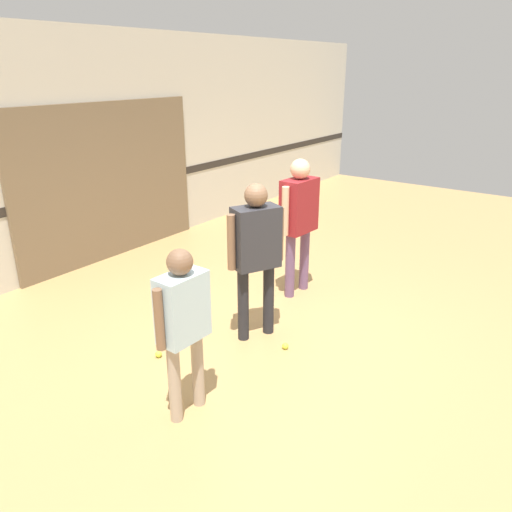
{
  "coord_description": "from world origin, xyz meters",
  "views": [
    {
      "loc": [
        -3.94,
        -2.71,
        2.69
      ],
      "look_at": [
        -0.15,
        0.04,
        0.9
      ],
      "focal_mm": 35.0,
      "sensor_mm": 36.0,
      "label": 1
    }
  ],
  "objects_px": {
    "person_instructor": "(256,245)",
    "person_student_right": "(299,213)",
    "tennis_ball_near_instructor": "(285,346)",
    "racket_spare_on_floor": "(180,309)",
    "tennis_ball_stray_left": "(159,354)",
    "person_student_left": "(183,316)",
    "tennis_ball_by_spare_racket": "(160,308)"
  },
  "relations": [
    {
      "from": "tennis_ball_by_spare_racket",
      "to": "person_student_right",
      "type": "bearing_deg",
      "value": -36.29
    },
    {
      "from": "person_instructor",
      "to": "tennis_ball_stray_left",
      "type": "height_order",
      "value": "person_instructor"
    },
    {
      "from": "person_student_left",
      "to": "person_student_right",
      "type": "height_order",
      "value": "person_student_right"
    },
    {
      "from": "tennis_ball_by_spare_racket",
      "to": "tennis_ball_near_instructor",
      "type": "bearing_deg",
      "value": -84.55
    },
    {
      "from": "person_student_left",
      "to": "tennis_ball_by_spare_racket",
      "type": "distance_m",
      "value": 2.09
    },
    {
      "from": "person_student_left",
      "to": "person_student_right",
      "type": "relative_size",
      "value": 0.85
    },
    {
      "from": "person_instructor",
      "to": "person_student_right",
      "type": "xyz_separation_m",
      "value": [
        1.18,
        0.22,
        0.03
      ]
    },
    {
      "from": "tennis_ball_near_instructor",
      "to": "tennis_ball_stray_left",
      "type": "xyz_separation_m",
      "value": [
        -0.87,
        0.93,
        0.0
      ]
    },
    {
      "from": "racket_spare_on_floor",
      "to": "tennis_ball_by_spare_racket",
      "type": "xyz_separation_m",
      "value": [
        -0.15,
        0.18,
        0.02
      ]
    },
    {
      "from": "tennis_ball_by_spare_racket",
      "to": "tennis_ball_stray_left",
      "type": "xyz_separation_m",
      "value": [
        -0.71,
        -0.73,
        0.0
      ]
    },
    {
      "from": "person_instructor",
      "to": "person_student_right",
      "type": "height_order",
      "value": "person_student_right"
    },
    {
      "from": "person_student_left",
      "to": "person_student_right",
      "type": "distance_m",
      "value": 2.59
    },
    {
      "from": "tennis_ball_by_spare_racket",
      "to": "person_instructor",
      "type": "bearing_deg",
      "value": -80.41
    },
    {
      "from": "person_instructor",
      "to": "person_student_left",
      "type": "height_order",
      "value": "person_instructor"
    },
    {
      "from": "tennis_ball_stray_left",
      "to": "person_student_right",
      "type": "bearing_deg",
      "value": -8.06
    },
    {
      "from": "person_student_right",
      "to": "tennis_ball_stray_left",
      "type": "relative_size",
      "value": 25.61
    },
    {
      "from": "person_student_right",
      "to": "tennis_ball_near_instructor",
      "type": "xyz_separation_m",
      "value": [
        -1.24,
        -0.63,
        -1.01
      ]
    },
    {
      "from": "person_instructor",
      "to": "tennis_ball_by_spare_racket",
      "type": "bearing_deg",
      "value": 125.63
    },
    {
      "from": "person_student_right",
      "to": "tennis_ball_by_spare_racket",
      "type": "distance_m",
      "value": 2.0
    },
    {
      "from": "racket_spare_on_floor",
      "to": "tennis_ball_near_instructor",
      "type": "distance_m",
      "value": 1.48
    },
    {
      "from": "person_student_right",
      "to": "racket_spare_on_floor",
      "type": "height_order",
      "value": "person_student_right"
    },
    {
      "from": "tennis_ball_near_instructor",
      "to": "tennis_ball_stray_left",
      "type": "relative_size",
      "value": 1.0
    },
    {
      "from": "person_instructor",
      "to": "racket_spare_on_floor",
      "type": "bearing_deg",
      "value": 119.32
    },
    {
      "from": "person_student_right",
      "to": "person_instructor",
      "type": "bearing_deg",
      "value": 14.19
    },
    {
      "from": "person_instructor",
      "to": "person_student_right",
      "type": "relative_size",
      "value": 0.97
    },
    {
      "from": "racket_spare_on_floor",
      "to": "tennis_ball_stray_left",
      "type": "relative_size",
      "value": 7.23
    },
    {
      "from": "person_instructor",
      "to": "person_student_left",
      "type": "distance_m",
      "value": 1.38
    },
    {
      "from": "person_instructor",
      "to": "person_student_left",
      "type": "xyz_separation_m",
      "value": [
        -1.35,
        -0.28,
        -0.13
      ]
    },
    {
      "from": "person_instructor",
      "to": "tennis_ball_stray_left",
      "type": "xyz_separation_m",
      "value": [
        -0.92,
        0.52,
        -0.98
      ]
    },
    {
      "from": "racket_spare_on_floor",
      "to": "person_student_right",
      "type": "bearing_deg",
      "value": -126.18
    },
    {
      "from": "tennis_ball_near_instructor",
      "to": "person_instructor",
      "type": "bearing_deg",
      "value": 82.59
    },
    {
      "from": "person_student_right",
      "to": "racket_spare_on_floor",
      "type": "distance_m",
      "value": 1.83
    }
  ]
}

